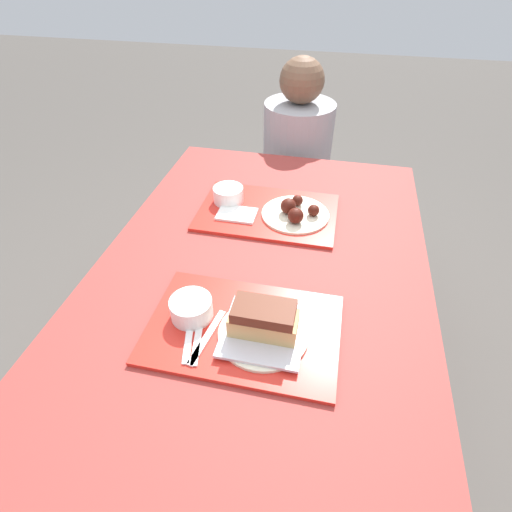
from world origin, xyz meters
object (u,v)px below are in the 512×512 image
object	(u,v)px
tray_far	(268,212)
bowl_coleslaw_near	(191,307)
brisket_sandwich_plate	(264,325)
bowl_coleslaw_far	(228,194)
person_seated_across	(297,147)
tray_near	(243,329)
wings_plate_far	(296,212)

from	to	relation	value
tray_far	bowl_coleslaw_near	bearing A→B (deg)	-100.44
brisket_sandwich_plate	bowl_coleslaw_far	distance (m)	0.60
tray_far	bowl_coleslaw_far	bearing A→B (deg)	167.85
bowl_coleslaw_near	bowl_coleslaw_far	distance (m)	0.53
bowl_coleslaw_near	person_seated_across	distance (m)	1.18
person_seated_across	brisket_sandwich_plate	bearing A→B (deg)	-86.32
bowl_coleslaw_near	bowl_coleslaw_far	world-z (taller)	same
tray_far	person_seated_across	size ratio (longest dim) A/B	0.67
bowl_coleslaw_far	person_seated_across	xyz separation A→B (m)	(0.16, 0.64, -0.10)
tray_near	bowl_coleslaw_far	world-z (taller)	bowl_coleslaw_far
tray_far	tray_near	bearing A→B (deg)	-85.60
brisket_sandwich_plate	bowl_coleslaw_far	world-z (taller)	brisket_sandwich_plate
brisket_sandwich_plate	wings_plate_far	bearing A→B (deg)	89.48
tray_far	wings_plate_far	xyz separation A→B (m)	(0.10, -0.01, 0.02)
tray_near	bowl_coleslaw_near	bearing A→B (deg)	176.05
wings_plate_far	bowl_coleslaw_far	bearing A→B (deg)	169.61
bowl_coleslaw_far	wings_plate_far	xyz separation A→B (m)	(0.24, -0.04, -0.01)
person_seated_across	tray_near	bearing A→B (deg)	-88.80
tray_near	bowl_coleslaw_near	size ratio (longest dim) A/B	4.44
bowl_coleslaw_far	wings_plate_far	size ratio (longest dim) A/B	0.46
tray_near	tray_far	world-z (taller)	same
tray_near	bowl_coleslaw_far	distance (m)	0.57
tray_far	brisket_sandwich_plate	size ratio (longest dim) A/B	2.14
tray_near	bowl_coleslaw_far	size ratio (longest dim) A/B	4.44
tray_far	person_seated_across	bearing A→B (deg)	88.75
tray_far	brisket_sandwich_plate	bearing A→B (deg)	-80.08
bowl_coleslaw_near	wings_plate_far	distance (m)	0.52
tray_far	bowl_coleslaw_far	size ratio (longest dim) A/B	4.44
brisket_sandwich_plate	bowl_coleslaw_far	bearing A→B (deg)	113.15
tray_near	bowl_coleslaw_near	distance (m)	0.14
bowl_coleslaw_far	bowl_coleslaw_near	bearing A→B (deg)	-84.34
brisket_sandwich_plate	bowl_coleslaw_far	xyz separation A→B (m)	(-0.24, 0.55, -0.01)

